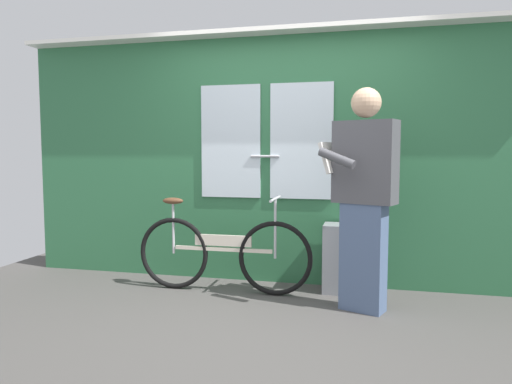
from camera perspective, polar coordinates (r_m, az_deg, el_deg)
The scene contains 5 objects.
ground_plane at distance 3.66m, azimuth 0.38°, elevation -16.00°, with size 6.41×3.99×0.04m, color #474442.
train_door_wall at distance 4.59m, azimuth 3.64°, elevation 4.63°, with size 5.41×0.28×2.43m.
bicycle_near_door at distance 4.35m, azimuth -4.11°, elevation -7.38°, with size 1.64×0.44×0.88m.
passenger_reading_newspaper at distance 3.85m, azimuth 12.88°, elevation -0.25°, with size 0.64×0.59×1.79m.
trash_bin_by_wall at distance 4.42m, azimuth 10.26°, elevation -7.89°, with size 0.32×0.28×0.63m, color gray.
Camera 1 is at (0.76, -3.33, 1.28)m, focal length 33.04 mm.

